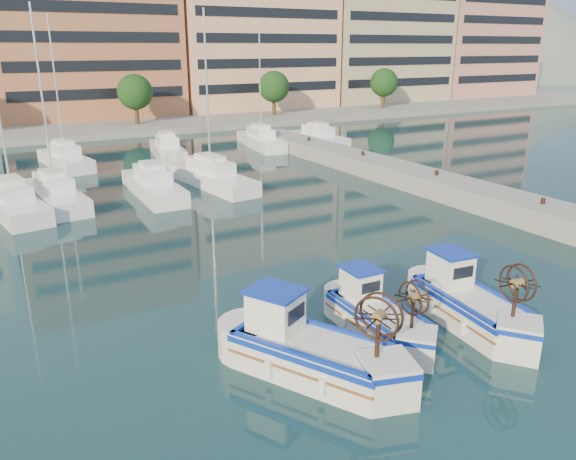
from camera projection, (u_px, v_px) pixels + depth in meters
The scene contains 8 objects.
ground at pixel (439, 328), 19.24m from camera, with size 300.00×300.00×0.00m, color #1B4447.
quay at pixel (511, 206), 31.73m from camera, with size 3.00×60.00×1.20m, color gray.
waterfront at pixel (147, 31), 73.94m from camera, with size 180.00×40.00×25.60m.
hill_east at pixel (522, 77), 175.50m from camera, with size 160.00×160.00×50.00m, color slate.
yacht_marina at pixel (132, 171), 40.97m from camera, with size 36.98×23.73×11.50m.
fishing_boat_a at pixel (309, 348), 16.27m from camera, with size 4.01×5.09×3.08m.
fishing_boat_b at pixel (376, 314), 18.66m from camera, with size 1.78×4.15×2.57m.
fishing_boat_c at pixel (468, 302), 19.33m from camera, with size 2.37×4.76×2.91m.
Camera 1 is at (-12.97, -12.47, 9.19)m, focal length 35.00 mm.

